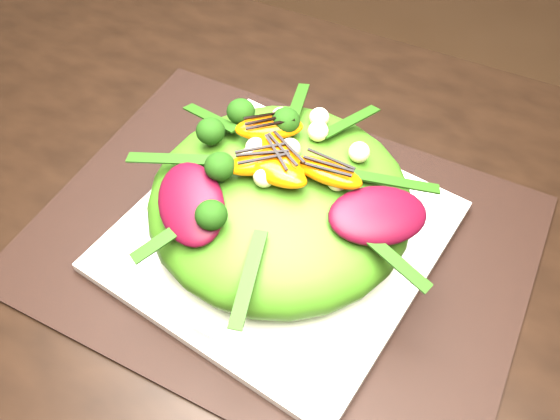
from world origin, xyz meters
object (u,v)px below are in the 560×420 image
at_px(dining_table, 354,387).
at_px(orange_segment, 288,162).
at_px(plate_base, 280,236).
at_px(placemat, 280,240).
at_px(salad_bowl, 280,226).
at_px(lettuce_mound, 280,201).

relative_size(dining_table, orange_segment, 26.64).
xyz_separation_m(plate_base, orange_segment, (0.00, 0.01, 0.10)).
height_order(dining_table, placemat, dining_table).
xyz_separation_m(plate_base, salad_bowl, (-0.00, 0.00, 0.01)).
bearing_deg(orange_segment, salad_bowl, -128.07).
bearing_deg(salad_bowl, placemat, 63.43).
relative_size(placemat, salad_bowl, 1.76).
height_order(dining_table, lettuce_mound, dining_table).
height_order(salad_bowl, orange_segment, orange_segment).
bearing_deg(placemat, salad_bowl, -116.57).
xyz_separation_m(dining_table, placemat, (-0.12, 0.10, 0.02)).
distance_m(dining_table, plate_base, 0.15).
distance_m(dining_table, salad_bowl, 0.16).
bearing_deg(orange_segment, placemat, -128.07).
height_order(placemat, plate_base, plate_base).
xyz_separation_m(lettuce_mound, orange_segment, (0.00, 0.01, 0.05)).
distance_m(placemat, lettuce_mound, 0.06).
height_order(plate_base, orange_segment, orange_segment).
xyz_separation_m(placemat, salad_bowl, (-0.00, -0.00, 0.02)).
relative_size(dining_table, plate_base, 5.85).
bearing_deg(orange_segment, dining_table, -41.95).
bearing_deg(placemat, dining_table, -39.22).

